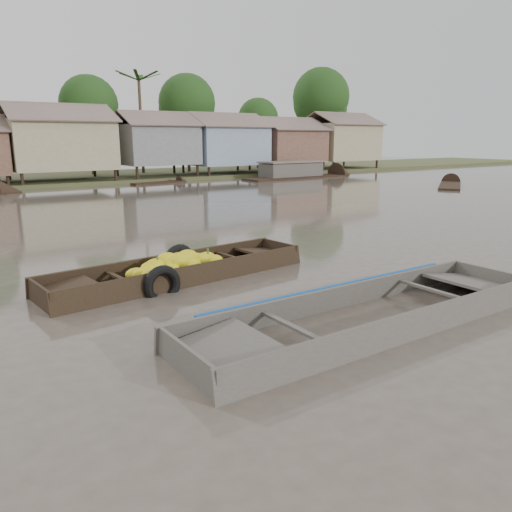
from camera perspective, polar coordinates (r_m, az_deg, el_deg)
ground at (r=9.51m, az=7.67°, el=-5.97°), size 120.00×120.00×0.00m
riverbank at (r=39.55m, az=-21.64°, el=12.39°), size 120.00×12.47×10.22m
banana_boat at (r=11.40m, az=-9.07°, el=-1.70°), size 6.39×2.11×0.89m
viewer_boat at (r=8.96m, az=13.04°, el=-7.06°), size 7.27×1.95×0.58m
distant_boats at (r=36.46m, az=-1.41°, el=8.80°), size 45.82×15.60×1.38m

